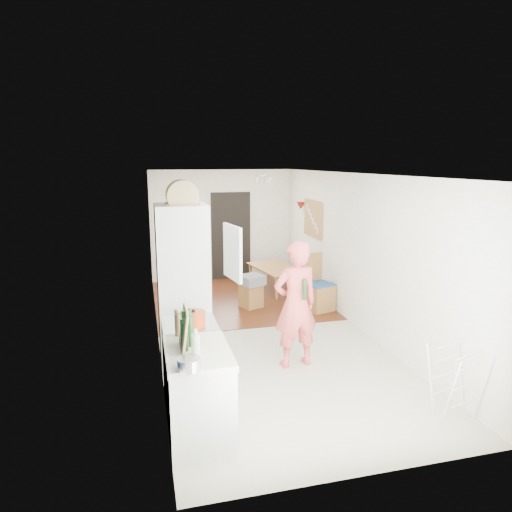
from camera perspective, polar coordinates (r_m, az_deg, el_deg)
name	(u,v)px	position (r m, az deg, el deg)	size (l,w,h in m)	color
room_shell	(261,256)	(7.03, 0.64, -0.01)	(3.20, 7.00, 2.50)	white
floor	(261,332)	(7.39, 0.62, -9.53)	(3.20, 7.00, 0.01)	beige
wood_floor_overlay	(237,299)	(9.09, -2.35, -5.36)	(3.20, 3.30, 0.01)	#622A18
sage_wall_panel	(160,245)	(4.74, -11.91, 1.32)	(0.02, 3.00, 1.30)	slate
tile_splashback	(166,329)	(4.39, -11.15, -8.98)	(0.02, 1.90, 0.50)	black
doorway_recess	(231,236)	(10.46, -3.14, 2.51)	(0.90, 0.04, 2.00)	black
base_cabinet	(199,396)	(4.71, -7.17, -16.98)	(0.60, 0.90, 0.86)	silver
worktop	(198,352)	(4.51, -7.32, -11.85)	(0.62, 0.92, 0.06)	white
range_cooker	(191,363)	(5.37, -8.18, -13.09)	(0.60, 0.60, 0.88)	silver
cooker_top	(189,325)	(5.20, -8.33, -8.48)	(0.60, 0.60, 0.04)	#BDBDC0
fridge_housing	(183,286)	(6.11, -9.08, -3.66)	(0.66, 0.66, 2.15)	silver
fridge_door	(233,252)	(5.80, -2.95, 0.44)	(0.56, 0.04, 0.70)	silver
fridge_interior	(206,249)	(6.04, -6.30, 0.85)	(0.02, 0.52, 0.66)	white
pinboard	(313,219)	(9.25, 7.16, 4.65)	(0.03, 0.90, 0.70)	tan
pinboard_frame	(312,219)	(9.25, 7.07, 4.65)	(0.01, 0.94, 0.74)	#B07941
wall_sconce	(301,206)	(9.82, 5.60, 6.27)	(0.18, 0.18, 0.16)	maroon
person	(296,293)	(5.98, 5.01, -4.66)	(0.73, 0.48, 2.00)	#EA5554
dining_table	(278,280)	(9.67, 2.72, -3.05)	(1.19, 0.66, 0.42)	#B07941
dining_chair	(319,283)	(8.35, 7.91, -3.37)	(0.44, 0.44, 1.04)	#B07941
stool	(251,296)	(8.52, -0.65, -5.02)	(0.34, 0.34, 0.45)	#B07941
grey_drape	(252,280)	(8.41, -0.55, -3.02)	(0.39, 0.39, 0.18)	gray
drying_rack	(456,383)	(5.42, 23.74, -14.33)	(0.40, 0.36, 0.79)	silver
bread_bin	(182,196)	(5.88, -9.24, 7.46)	(0.42, 0.40, 0.22)	tan
red_casserole	(194,319)	(5.08, -7.82, -7.77)	(0.27, 0.27, 0.16)	red
steel_pan	(189,364)	(4.09, -8.37, -13.19)	(0.21, 0.21, 0.10)	#BDBDC0
held_bottle	(305,289)	(5.85, 6.10, -4.17)	(0.06, 0.06, 0.27)	#174119
bottle_a	(184,335)	(4.43, -8.95, -9.68)	(0.07, 0.07, 0.32)	#174119
bottle_b	(190,331)	(4.53, -8.23, -9.24)	(0.07, 0.07, 0.31)	#174119
bottle_c	(196,345)	(4.35, -7.53, -10.92)	(0.08, 0.08, 0.20)	beige
pepper_mill_front	(184,328)	(4.72, -8.99, -8.85)	(0.07, 0.07, 0.24)	tan
pepper_mill_back	(178,325)	(4.81, -9.76, -8.50)	(0.06, 0.06, 0.23)	tan
chopping_boards	(184,329)	(4.43, -9.00, -8.99)	(0.04, 0.31, 0.42)	tan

